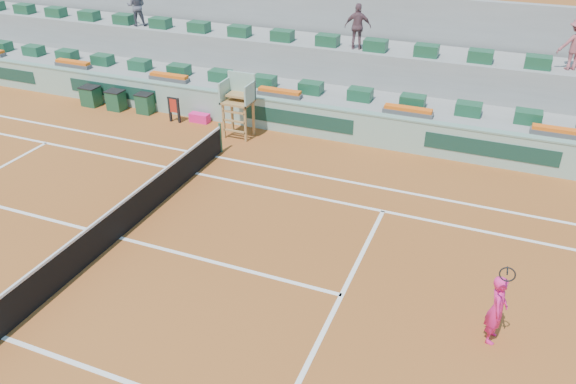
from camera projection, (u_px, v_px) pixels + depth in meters
name	position (u px, v px, depth m)	size (l,w,h in m)	color
ground	(120.00, 238.00, 15.48)	(90.00, 90.00, 0.00)	#934A1C
seating_tier_lower	(274.00, 94.00, 23.78)	(36.00, 4.00, 1.20)	#979794
seating_tier_upper	(288.00, 67.00, 24.72)	(36.00, 2.40, 2.60)	#979794
stadium_back_wall	(301.00, 38.00, 25.56)	(36.00, 0.40, 4.40)	#979794
player_bag	(200.00, 118.00, 22.55)	(0.80, 0.36, 0.36)	#FF217F
spectator_left	(136.00, 6.00, 25.47)	(0.86, 0.67, 1.76)	#4F4E5B
spectator_mid	(358.00, 27.00, 22.06)	(1.04, 0.43, 1.78)	#714B54
spectator_right	(575.00, 44.00, 19.75)	(1.16, 0.67, 1.80)	#A75358
court_lines	(120.00, 238.00, 15.47)	(23.89, 11.09, 0.01)	white
tennis_net	(117.00, 222.00, 15.21)	(0.10, 11.97, 1.10)	black
advertising_hoarding	(252.00, 111.00, 21.98)	(36.00, 0.34, 1.26)	#90B5A4
umpire_chair	(239.00, 97.00, 20.73)	(1.10, 0.90, 2.40)	#9F723C
seat_row_lower	(264.00, 81.00, 22.65)	(32.90, 0.60, 0.44)	#1A4F31
seat_row_upper	(282.00, 35.00, 23.48)	(32.90, 0.60, 0.44)	#1A4F31
flower_planters	(222.00, 85.00, 22.54)	(26.80, 0.36, 0.28)	#505050
drink_cooler_a	(145.00, 103.00, 23.28)	(0.66, 0.57, 0.84)	#17472B
drink_cooler_b	(116.00, 100.00, 23.61)	(0.70, 0.60, 0.84)	#17472B
drink_cooler_c	(91.00, 96.00, 24.05)	(0.75, 0.65, 0.84)	#17472B
towel_rack	(174.00, 108.00, 22.34)	(0.52, 0.09, 1.03)	black
tennis_player	(497.00, 309.00, 11.73)	(0.40, 0.86, 2.28)	#FF217F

